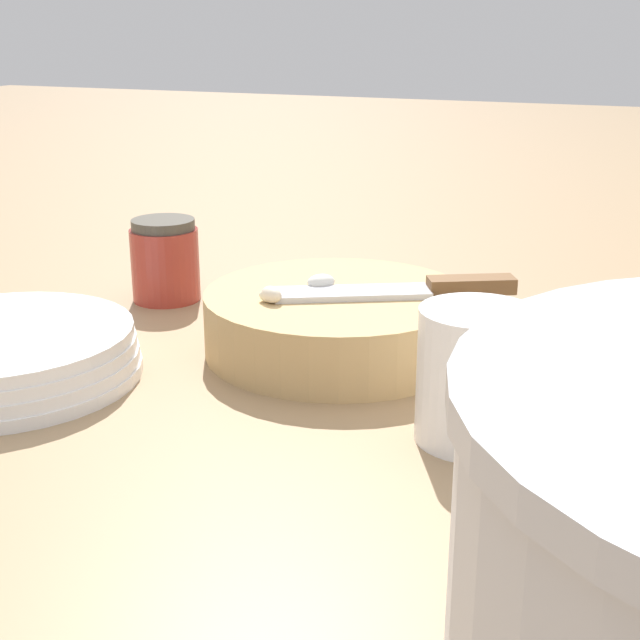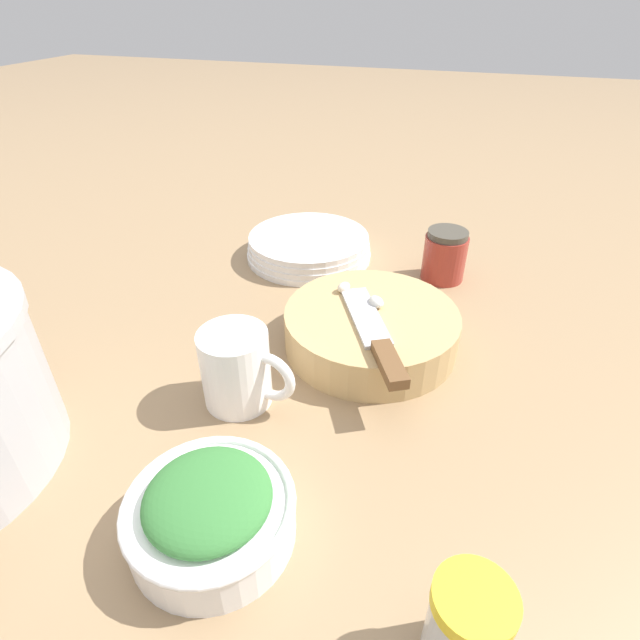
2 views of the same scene
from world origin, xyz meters
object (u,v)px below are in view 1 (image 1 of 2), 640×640
object	(u,v)px
coffee_mug	(476,374)
chef_knife	(410,289)
cutting_board	(337,322)
honey_jar	(165,260)
plate_stack	(2,355)
garlic_cloves	(295,289)

from	to	relation	value
coffee_mug	chef_knife	bearing A→B (deg)	-56.63
cutting_board	honey_jar	world-z (taller)	honey_jar
cutting_board	plate_stack	xyz separation A→B (m)	(0.22, 0.16, -0.01)
coffee_mug	honey_jar	distance (m)	0.40
cutting_board	garlic_cloves	bearing A→B (deg)	41.15
honey_jar	cutting_board	bearing A→B (deg)	161.92
garlic_cloves	plate_stack	xyz separation A→B (m)	(0.19, 0.13, -0.04)
coffee_mug	cutting_board	bearing A→B (deg)	-38.67
honey_jar	chef_knife	bearing A→B (deg)	169.20
chef_knife	honey_jar	xyz separation A→B (m)	(0.27, -0.05, -0.02)
coffee_mug	honey_jar	world-z (taller)	coffee_mug
chef_knife	honey_jar	bearing A→B (deg)	50.86
chef_knife	honey_jar	world-z (taller)	honey_jar
plate_stack	honey_jar	bearing A→B (deg)	-91.20
garlic_cloves	honey_jar	distance (m)	0.21
chef_knife	cutting_board	bearing A→B (deg)	78.97
cutting_board	garlic_cloves	size ratio (longest dim) A/B	2.99
chef_knife	honey_jar	size ratio (longest dim) A/B	2.32
cutting_board	coffee_mug	size ratio (longest dim) A/B	1.99
chef_knife	plate_stack	size ratio (longest dim) A/B	0.89
cutting_board	chef_knife	world-z (taller)	chef_knife
cutting_board	honey_jar	size ratio (longest dim) A/B	2.73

